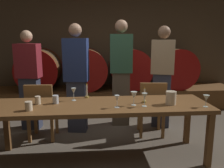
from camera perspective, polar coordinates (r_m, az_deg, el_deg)
ground_plane at (r=3.12m, az=2.59°, el=-18.23°), size 8.15×8.15×0.00m
back_wall at (r=5.63m, az=-1.22°, el=8.60°), size 6.27×0.24×2.54m
barrel_shelf at (r=5.25m, az=-0.78°, el=-3.29°), size 5.64×0.90×0.43m
wine_barrel_far_left at (r=5.23m, az=-17.44°, el=3.40°), size 0.88×0.79×0.88m
wine_barrel_center_left at (r=5.11m, az=-6.27°, el=3.67°), size 0.88×0.79×0.88m
wine_barrel_center_right at (r=5.18m, az=4.37°, el=3.80°), size 0.88×0.79×0.88m
wine_barrel_far_right at (r=5.43m, az=14.96°, el=3.81°), size 0.88×0.79×0.88m
dining_table at (r=2.92m, az=-2.81°, el=-6.17°), size 2.72×0.77×0.73m
chair_left at (r=3.65m, az=-17.01°, el=-5.91°), size 0.42×0.42×0.88m
chair_right at (r=3.69m, az=9.75°, el=-5.40°), size 0.44×0.44×0.88m
guest_far_left at (r=4.11m, az=-19.67°, el=0.95°), size 0.41×0.29×1.66m
guest_center_left at (r=3.78m, az=-8.72°, el=1.53°), size 0.41×0.29×1.76m
guest_center_right at (r=4.04m, az=2.21°, el=2.93°), size 0.39×0.26×1.84m
guest_far_right at (r=4.05m, az=12.27°, el=1.88°), size 0.44×0.35×1.73m
candle_left at (r=3.20m, az=-6.22°, el=-2.42°), size 0.05×0.05×0.21m
candle_right at (r=2.97m, az=7.95°, el=-3.52°), size 0.05×0.05×0.21m
pitcher at (r=2.96m, az=14.30°, el=-3.32°), size 0.13×0.13×0.17m
wine_glass_far_left at (r=3.07m, az=-9.45°, el=-1.78°), size 0.07×0.07×0.17m
wine_glass_left at (r=2.73m, az=1.25°, el=-3.60°), size 0.06×0.06×0.15m
wine_glass_center at (r=2.83m, az=5.41°, el=-2.81°), size 0.08×0.08×0.17m
wine_glass_right at (r=2.80m, az=8.02°, el=-3.10°), size 0.07×0.07×0.16m
wine_glass_far_right at (r=2.98m, az=22.18°, el=-3.24°), size 0.07×0.07×0.14m
cup_left at (r=2.80m, az=-19.83°, el=-5.12°), size 0.08×0.08×0.10m
cup_center at (r=3.02m, az=-17.82°, el=-3.81°), size 0.07×0.07×0.10m
cup_right at (r=2.99m, az=-13.73°, el=-3.71°), size 0.07×0.07×0.11m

